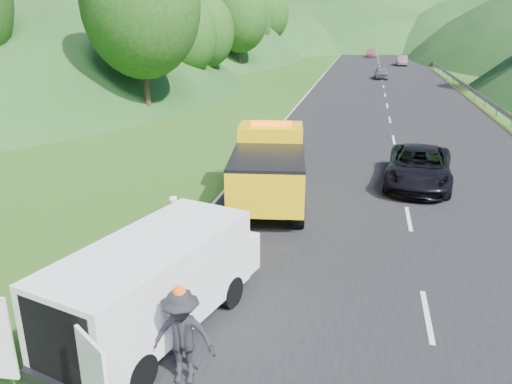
% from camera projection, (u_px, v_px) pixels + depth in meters
% --- Properties ---
extents(ground, '(320.00, 320.00, 0.00)m').
position_uv_depth(ground, '(306.00, 264.00, 13.78)').
color(ground, '#38661E').
rests_on(ground, ground).
extents(road_surface, '(14.00, 200.00, 0.02)m').
position_uv_depth(road_surface, '(384.00, 87.00, 50.10)').
color(road_surface, black).
rests_on(road_surface, ground).
extents(guardrail, '(0.06, 140.00, 1.52)m').
position_uv_depth(guardrail, '(443.00, 76.00, 60.18)').
color(guardrail, gray).
rests_on(guardrail, ground).
extents(tree_line_left, '(14.00, 140.00, 14.00)m').
position_uv_depth(tree_line_left, '(226.00, 66.00, 73.00)').
color(tree_line_left, '#2D5F1C').
rests_on(tree_line_left, ground).
extents(hills_backdrop, '(201.00, 288.60, 44.00)m').
position_uv_depth(hills_backdrop, '(388.00, 44.00, 136.84)').
color(hills_backdrop, '#2D5B23').
rests_on(hills_backdrop, ground).
extents(tow_truck, '(3.27, 6.77, 2.79)m').
position_uv_depth(tow_truck, '(269.00, 167.00, 17.99)').
color(tow_truck, black).
rests_on(tow_truck, ground).
extents(white_van, '(4.12, 6.52, 2.15)m').
position_uv_depth(white_van, '(157.00, 280.00, 10.45)').
color(white_van, black).
rests_on(white_van, ground).
extents(woman, '(0.43, 0.57, 1.47)m').
position_uv_depth(woman, '(177.00, 242.00, 15.13)').
color(woman, white).
rests_on(woman, ground).
extents(child, '(0.61, 0.58, 0.98)m').
position_uv_depth(child, '(246.00, 258.00, 14.14)').
color(child, '#C7CF6E').
rests_on(child, ground).
extents(worker, '(1.30, 0.86, 1.89)m').
position_uv_depth(worker, '(184.00, 381.00, 9.31)').
color(worker, black).
rests_on(worker, ground).
extents(suitcase, '(0.35, 0.22, 0.53)m').
position_uv_depth(suitcase, '(181.00, 231.00, 15.27)').
color(suitcase, '#606048').
rests_on(suitcase, ground).
extents(passing_suv, '(3.06, 5.62, 1.50)m').
position_uv_depth(passing_suv, '(417.00, 185.00, 20.39)').
color(passing_suv, black).
rests_on(passing_suv, ground).
extents(dist_car_a, '(1.52, 3.78, 1.29)m').
position_uv_depth(dist_car_a, '(381.00, 79.00, 56.91)').
color(dist_car_a, '#4A4B4F').
rests_on(dist_car_a, ground).
extents(dist_car_b, '(1.46, 4.18, 1.38)m').
position_uv_depth(dist_car_b, '(401.00, 65.00, 73.52)').
color(dist_car_b, brown).
rests_on(dist_car_b, ground).
extents(dist_car_c, '(1.94, 4.78, 1.39)m').
position_uv_depth(dist_car_c, '(371.00, 57.00, 89.15)').
color(dist_car_c, '#974B5B').
rests_on(dist_car_c, ground).
extents(dist_car_d, '(1.52, 3.78, 1.29)m').
position_uv_depth(dist_car_d, '(382.00, 50.00, 110.15)').
color(dist_car_d, '#7B495E').
rests_on(dist_car_d, ground).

